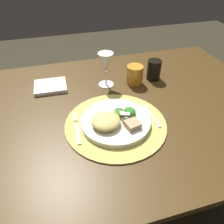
% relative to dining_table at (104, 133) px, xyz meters
% --- Properties ---
extents(ground_plane, '(6.00, 6.00, 0.00)m').
position_rel_dining_table_xyz_m(ground_plane, '(0.00, 0.00, -0.58)').
color(ground_plane, '#302B1D').
extents(dining_table, '(1.49, 0.94, 0.72)m').
position_rel_dining_table_xyz_m(dining_table, '(0.00, 0.00, 0.00)').
color(dining_table, '#452F14').
rests_on(dining_table, ground).
extents(placemat, '(0.38, 0.38, 0.01)m').
position_rel_dining_table_xyz_m(placemat, '(0.02, -0.10, 0.14)').
color(placemat, tan).
rests_on(placemat, dining_table).
extents(dinner_plate, '(0.26, 0.26, 0.02)m').
position_rel_dining_table_xyz_m(dinner_plate, '(0.02, -0.10, 0.15)').
color(dinner_plate, silver).
rests_on(dinner_plate, placemat).
extents(pasta_serving, '(0.15, 0.15, 0.03)m').
position_rel_dining_table_xyz_m(pasta_serving, '(-0.02, -0.12, 0.18)').
color(pasta_serving, '#E0BF69').
rests_on(pasta_serving, dinner_plate).
extents(salad_greens, '(0.10, 0.08, 0.03)m').
position_rel_dining_table_xyz_m(salad_greens, '(0.06, -0.08, 0.17)').
color(salad_greens, '#2B7D21').
rests_on(salad_greens, dinner_plate).
extents(bread_piece, '(0.06, 0.06, 0.02)m').
position_rel_dining_table_xyz_m(bread_piece, '(0.07, -0.16, 0.17)').
color(bread_piece, tan).
rests_on(bread_piece, dinner_plate).
extents(fork, '(0.02, 0.17, 0.00)m').
position_rel_dining_table_xyz_m(fork, '(-0.12, -0.10, 0.15)').
color(fork, silver).
rests_on(fork, placemat).
extents(spoon, '(0.03, 0.14, 0.01)m').
position_rel_dining_table_xyz_m(spoon, '(0.17, -0.07, 0.15)').
color(spoon, silver).
rests_on(spoon, placemat).
extents(napkin, '(0.15, 0.13, 0.02)m').
position_rel_dining_table_xyz_m(napkin, '(-0.20, 0.22, 0.15)').
color(napkin, silver).
rests_on(napkin, dining_table).
extents(wine_glass, '(0.07, 0.07, 0.16)m').
position_rel_dining_table_xyz_m(wine_glass, '(0.06, 0.18, 0.25)').
color(wine_glass, silver).
rests_on(wine_glass, dining_table).
extents(amber_tumbler, '(0.08, 0.08, 0.09)m').
position_rel_dining_table_xyz_m(amber_tumbler, '(0.19, 0.16, 0.18)').
color(amber_tumbler, orange).
rests_on(amber_tumbler, dining_table).
extents(dark_tumbler, '(0.07, 0.07, 0.10)m').
position_rel_dining_table_xyz_m(dark_tumbler, '(0.30, 0.17, 0.18)').
color(dark_tumbler, black).
rests_on(dark_tumbler, dining_table).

